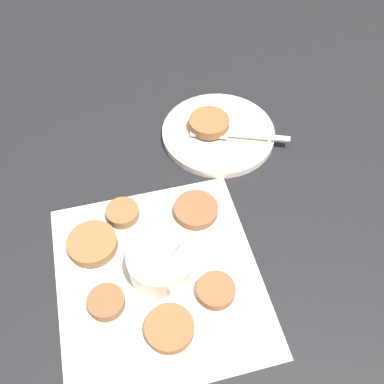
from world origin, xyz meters
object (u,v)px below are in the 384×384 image
at_px(sauce_bowl, 161,263).
at_px(fritter_on_plate, 209,123).
at_px(fork, 229,134).
at_px(serving_plate, 218,132).

bearing_deg(sauce_bowl, fritter_on_plate, 146.69).
relative_size(sauce_bowl, fork, 0.62).
bearing_deg(fritter_on_plate, fork, 40.05).
height_order(sauce_bowl, serving_plate, sauce_bowl).
relative_size(sauce_bowl, fritter_on_plate, 1.42).
bearing_deg(fritter_on_plate, sauce_bowl, -33.31).
bearing_deg(sauce_bowl, fork, 138.78).
height_order(fritter_on_plate, fork, fritter_on_plate).
relative_size(serving_plate, fritter_on_plate, 2.79).
distance_m(sauce_bowl, fork, 0.31).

